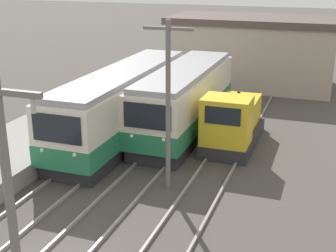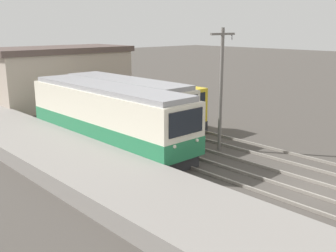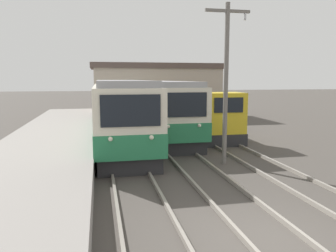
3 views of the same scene
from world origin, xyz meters
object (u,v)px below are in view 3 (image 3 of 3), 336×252
object	(u,v)px
commuter_train_left	(120,115)
catenary_mast_mid	(226,78)
shunting_locomotive	(213,120)
commuter_train_center	(162,112)

from	to	relation	value
commuter_train_left	catenary_mast_mid	xyz separation A→B (m)	(4.31, -5.13, 2.09)
shunting_locomotive	commuter_train_left	bearing A→B (deg)	-174.05
shunting_locomotive	catenary_mast_mid	xyz separation A→B (m)	(-1.49, -5.74, 2.60)
commuter_train_left	shunting_locomotive	bearing A→B (deg)	5.95
commuter_train_left	catenary_mast_mid	distance (m)	7.02
shunting_locomotive	catenary_mast_mid	distance (m)	6.48
commuter_train_left	catenary_mast_mid	world-z (taller)	catenary_mast_mid
commuter_train_center	catenary_mast_mid	size ratio (longest dim) A/B	1.61
commuter_train_left	commuter_train_center	distance (m)	3.37
catenary_mast_mid	commuter_train_center	bearing A→B (deg)	102.13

